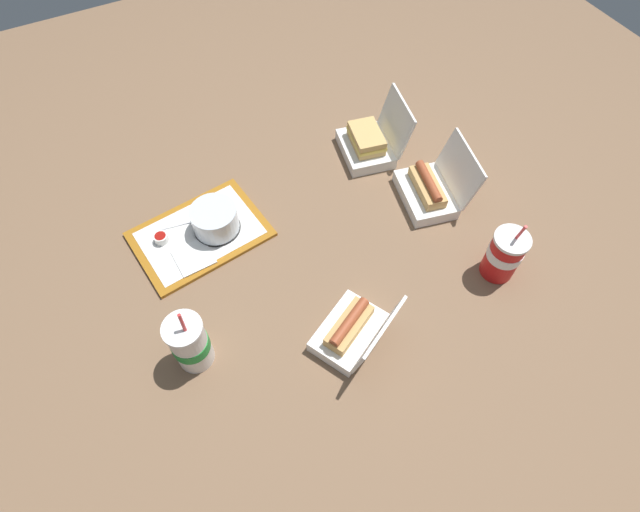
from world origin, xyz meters
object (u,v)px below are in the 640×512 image
at_px(clamshell_hotdog_right, 430,189).
at_px(ketchup_cup, 161,238).
at_px(clamshell_hotdog_corner, 352,331).
at_px(food_tray, 200,234).
at_px(soda_cup_left, 190,343).
at_px(clamshell_sandwich_center, 369,142).
at_px(soda_cup_right, 504,255).
at_px(cake_container, 215,220).
at_px(plastic_fork, 181,224).

bearing_deg(clamshell_hotdog_right, ketchup_cup, 164.79).
bearing_deg(clamshell_hotdog_right, clamshell_hotdog_corner, -145.86).
relative_size(food_tray, soda_cup_left, 1.73).
distance_m(clamshell_sandwich_center, soda_cup_right, 0.57).
bearing_deg(cake_container, plastic_fork, 144.92).
distance_m(plastic_fork, soda_cup_right, 0.92).
height_order(ketchup_cup, soda_cup_right, soda_cup_right).
bearing_deg(clamshell_hotdog_corner, food_tray, 115.62).
xyz_separation_m(clamshell_hotdog_corner, soda_cup_right, (0.46, -0.01, 0.04)).
bearing_deg(plastic_fork, clamshell_hotdog_corner, -54.19).
bearing_deg(soda_cup_right, ketchup_cup, 146.92).
xyz_separation_m(cake_container, plastic_fork, (-0.09, 0.06, -0.04)).
relative_size(clamshell_hotdog_right, soda_cup_left, 1.03).
xyz_separation_m(food_tray, clamshell_sandwich_center, (0.61, 0.07, 0.04)).
bearing_deg(soda_cup_right, clamshell_hotdog_right, 93.50).
distance_m(clamshell_hotdog_corner, clamshell_sandwich_center, 0.67).
distance_m(food_tray, cake_container, 0.07).
bearing_deg(cake_container, clamshell_hotdog_corner, -69.23).
distance_m(plastic_fork, soda_cup_left, 0.43).
bearing_deg(clamshell_hotdog_right, plastic_fork, 161.07).
distance_m(ketchup_cup, plastic_fork, 0.07).
relative_size(cake_container, soda_cup_left, 0.59).
relative_size(clamshell_hotdog_corner, clamshell_sandwich_center, 1.08).
height_order(cake_container, soda_cup_left, soda_cup_left).
bearing_deg(cake_container, clamshell_hotdog_right, -16.20).
xyz_separation_m(plastic_fork, clamshell_sandwich_center, (0.65, 0.01, 0.03)).
xyz_separation_m(clamshell_hotdog_corner, clamshell_hotdog_right, (0.44, 0.30, 0.00)).
bearing_deg(food_tray, soda_cup_right, -35.65).
relative_size(cake_container, plastic_fork, 1.24).
relative_size(cake_container, ketchup_cup, 3.41).
bearing_deg(clamshell_sandwich_center, soda_cup_right, -81.58).
bearing_deg(clamshell_sandwich_center, cake_container, -172.49).
distance_m(cake_container, plastic_fork, 0.12).
bearing_deg(ketchup_cup, clamshell_hotdog_right, -15.21).
bearing_deg(soda_cup_right, clamshell_hotdog_corner, 178.80).
xyz_separation_m(plastic_fork, soda_cup_left, (-0.10, -0.41, 0.07)).
height_order(clamshell_hotdog_corner, clamshell_sandwich_center, clamshell_sandwich_center).
bearing_deg(clamshell_hotdog_right, cake_container, 163.80).
bearing_deg(plastic_fork, soda_cup_right, -27.92).
bearing_deg(soda_cup_left, soda_cup_right, -9.75).
bearing_deg(clamshell_hotdog_right, clamshell_sandwich_center, 104.22).
relative_size(ketchup_cup, clamshell_sandwich_center, 0.18).
xyz_separation_m(cake_container, ketchup_cup, (-0.16, 0.03, -0.03)).
relative_size(ketchup_cup, soda_cup_left, 0.17).
relative_size(cake_container, clamshell_hotdog_corner, 0.56).
bearing_deg(soda_cup_left, cake_container, 61.30).
bearing_deg(soda_cup_right, clamshell_sandwich_center, 98.42).
distance_m(plastic_fork, clamshell_hotdog_corner, 0.61).
distance_m(ketchup_cup, clamshell_hotdog_corner, 0.61).
bearing_deg(ketchup_cup, clamshell_hotdog_corner, -56.38).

